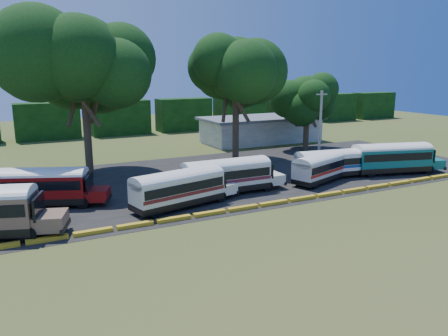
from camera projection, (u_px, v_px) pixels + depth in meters
name	position (u px, v px, depth m)	size (l,w,h in m)	color
ground	(265.00, 211.00, 35.63)	(160.00, 160.00, 0.00)	#39521B
asphalt_strip	(213.00, 178.00, 46.52)	(64.00, 24.00, 0.02)	black
curb	(258.00, 206.00, 36.47)	(53.70, 0.45, 0.30)	gold
terminal_building	(261.00, 129.00, 69.22)	(19.00, 9.00, 4.00)	silver
treeline_backdrop	(120.00, 118.00, 76.77)	(130.00, 4.00, 6.00)	black
bus_red	(39.00, 184.00, 36.40)	(10.25, 6.09, 3.31)	black
bus_cream_west	(180.00, 187.00, 36.06)	(10.00, 4.49, 3.19)	black
bus_cream_east	(228.00, 174.00, 40.16)	(10.03, 2.63, 3.29)	black
bus_white_red	(322.00, 166.00, 44.38)	(9.20, 5.10, 2.95)	black
bus_white_blue	(332.00, 162.00, 46.15)	(9.36, 3.51, 3.01)	black
bus_teal	(393.00, 156.00, 47.85)	(10.69, 5.06, 3.41)	black
tree_west	(82.00, 60.00, 44.22)	(12.03, 12.03, 16.69)	#36281B
tree_center	(236.00, 69.00, 52.07)	(10.16, 10.16, 15.08)	#36281B
tree_east	(308.00, 96.00, 61.46)	(7.41, 7.41, 10.42)	#36281B
utility_pole	(320.00, 126.00, 52.96)	(1.60, 0.30, 8.81)	gray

